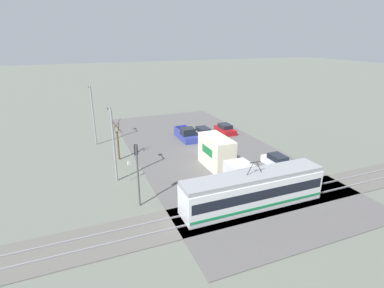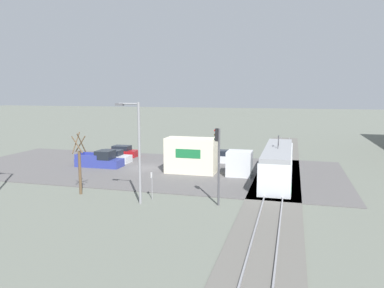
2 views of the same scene
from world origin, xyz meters
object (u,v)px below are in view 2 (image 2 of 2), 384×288
sedan_car_0 (122,152)px  sedan_car_2 (112,157)px  sedan_car_1 (227,157)px  traffic_light_pole (218,157)px  box_truck (202,157)px  street_lamp_mid_block (137,146)px  no_parking_sign (152,183)px  light_rail_tram (278,164)px  pickup_truck (100,160)px  street_tree (80,166)px

sedan_car_0 → sedan_car_2: sedan_car_2 is taller
sedan_car_1 → traffic_light_pole: 17.49m
sedan_car_0 → box_truck: bearing=60.1°
box_truck → street_lamp_mid_block: size_ratio=1.15×
sedan_car_0 → no_parking_sign: bearing=32.3°
sedan_car_2 → box_truck: bearing=-104.9°
light_rail_tram → traffic_light_pole: size_ratio=2.28×
box_truck → pickup_truck: box_truck is taller
light_rail_tram → pickup_truck: bearing=-93.5°
box_truck → sedan_car_1: bearing=168.3°
light_rail_tram → box_truck: bearing=-95.9°
no_parking_sign → sedan_car_1: bearing=169.5°
box_truck → sedan_car_0: 14.81m
sedan_car_1 → pickup_truck: bearing=-64.9°
traffic_light_pole → light_rail_tram: bearing=156.9°
sedan_car_0 → street_lamp_mid_block: size_ratio=0.55×
sedan_car_1 → traffic_light_pole: bearing=7.6°
box_truck → traffic_light_pole: bearing=19.7°
box_truck → pickup_truck: (-0.42, -12.13, -1.00)m
sedan_car_1 → no_parking_sign: no_parking_sign is taller
light_rail_tram → sedan_car_1: size_ratio=3.14×
box_truck → traffic_light_pole: size_ratio=1.53×
sedan_car_0 → sedan_car_2: 4.20m
street_tree → no_parking_sign: size_ratio=2.36×
sedan_car_1 → street_lamp_mid_block: 18.99m
sedan_car_1 → street_lamp_mid_block: size_ratio=0.55×
no_parking_sign → street_tree: bearing=-89.0°
sedan_car_0 → street_lamp_mid_block: 21.83m
light_rail_tram → sedan_car_1: 9.91m
sedan_car_0 → street_lamp_mid_block: (18.80, 10.40, 3.86)m
street_tree → no_parking_sign: 6.49m
sedan_car_1 → street_lamp_mid_block: bearing=-11.8°
light_rail_tram → no_parking_sign: size_ratio=6.05×
light_rail_tram → no_parking_sign: bearing=-45.4°
light_rail_tram → street_lamp_mid_block: street_lamp_mid_block is taller
street_lamp_mid_block → no_parking_sign: size_ratio=3.52×
box_truck → sedan_car_2: 12.60m
sedan_car_2 → no_parking_sign: size_ratio=2.08×
sedan_car_2 → sedan_car_0: bearing=9.0°
light_rail_tram → street_tree: (9.43, -15.86, 0.77)m
street_lamp_mid_block → street_tree: bearing=-101.8°
traffic_light_pole → street_lamp_mid_block: (1.14, -6.08, 0.76)m
sedan_car_0 → traffic_light_pole: 24.35m
street_tree → sedan_car_1: bearing=150.7°
light_rail_tram → sedan_car_0: light_rail_tram is taller
no_parking_sign → street_lamp_mid_block: bearing=-27.2°
traffic_light_pole → sedan_car_0: bearing=-137.0°
sedan_car_2 → street_lamp_mid_block: 18.01m
pickup_truck → sedan_car_2: (-2.80, -0.01, -0.10)m
box_truck → street_lamp_mid_block: bearing=-11.9°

